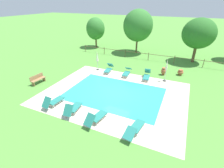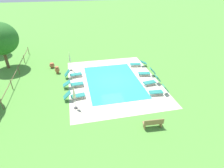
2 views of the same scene
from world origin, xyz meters
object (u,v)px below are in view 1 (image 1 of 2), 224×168
(sun_lounger_north_end, at_px, (135,128))
(sun_lounger_south_far, at_px, (96,117))
(sun_lounger_north_far, at_px, (109,69))
(tree_centre, at_px, (138,26))
(wooden_bench_lawn_side, at_px, (38,79))
(terracotta_urn_by_tree, at_px, (164,71))
(sun_lounger_south_near_corner, at_px, (127,72))
(sun_lounger_south_mid, at_px, (54,101))
(terracotta_urn_near_fence, at_px, (180,72))
(patio_umbrella_closed_row_west, at_px, (166,67))
(tree_far_west, at_px, (96,29))
(sun_lounger_north_mid, at_px, (73,108))
(sun_lounger_north_near_steps, at_px, (147,75))
(patio_umbrella_closed_row_centre, at_px, (97,57))
(tree_west_mid, at_px, (199,34))

(sun_lounger_north_end, distance_m, sun_lounger_south_far, 2.67)
(sun_lounger_north_far, height_order, tree_centre, tree_centre)
(sun_lounger_north_far, xyz_separation_m, sun_lounger_south_far, (3.00, -8.19, 0.01))
(sun_lounger_north_end, xyz_separation_m, wooden_bench_lawn_side, (-10.76, 2.59, 0.11))
(terracotta_urn_by_tree, bearing_deg, sun_lounger_south_near_corner, -153.89)
(sun_lounger_south_mid, xyz_separation_m, tree_centre, (1.55, 16.66, 3.63))
(sun_lounger_north_end, relative_size, terracotta_urn_near_fence, 3.46)
(patio_umbrella_closed_row_west, bearing_deg, sun_lounger_south_near_corner, -177.06)
(sun_lounger_north_far, relative_size, tree_far_west, 0.41)
(sun_lounger_north_mid, distance_m, sun_lounger_north_end, 4.70)
(sun_lounger_north_near_steps, xyz_separation_m, sun_lounger_north_mid, (-3.45, -7.94, 0.00))
(terracotta_urn_near_fence, relative_size, terracotta_urn_by_tree, 0.75)
(patio_umbrella_closed_row_centre, bearing_deg, tree_centre, 77.05)
(sun_lounger_north_mid, xyz_separation_m, terracotta_urn_near_fence, (6.58, 10.43, -0.06))
(sun_lounger_south_near_corner, distance_m, patio_umbrella_closed_row_centre, 3.84)
(terracotta_urn_by_tree, bearing_deg, wooden_bench_lawn_side, -146.47)
(tree_far_west, bearing_deg, sun_lounger_south_near_corner, -45.62)
(tree_far_west, bearing_deg, tree_west_mid, -5.23)
(sun_lounger_south_mid, bearing_deg, tree_west_mid, 58.25)
(wooden_bench_lawn_side, xyz_separation_m, terracotta_urn_by_tree, (10.93, 7.24, -0.03))
(patio_umbrella_closed_row_west, height_order, wooden_bench_lawn_side, patio_umbrella_closed_row_west)
(sun_lounger_north_far, height_order, sun_lounger_south_far, sun_lounger_south_far)
(sun_lounger_north_near_steps, bearing_deg, sun_lounger_south_far, -99.82)
(sun_lounger_north_near_steps, xyz_separation_m, sun_lounger_north_end, (1.25, -8.04, -0.04))
(sun_lounger_north_near_steps, relative_size, tree_far_west, 0.40)
(terracotta_urn_by_tree, distance_m, tree_centre, 9.50)
(sun_lounger_north_mid, height_order, sun_lounger_south_mid, sun_lounger_north_mid)
(sun_lounger_north_end, distance_m, tree_far_west, 21.46)
(tree_far_west, distance_m, tree_west_mid, 15.56)
(tree_far_west, xyz_separation_m, tree_centre, (7.37, -0.38, 0.94))
(sun_lounger_north_far, xyz_separation_m, tree_far_west, (-6.79, 9.18, 2.71))
(sun_lounger_north_mid, xyz_separation_m, sun_lounger_north_far, (-0.96, 7.98, -0.02))
(tree_far_west, bearing_deg, sun_lounger_north_mid, -65.68)
(terracotta_urn_near_fence, height_order, tree_far_west, tree_far_west)
(tree_west_mid, bearing_deg, tree_centre, 172.70)
(sun_lounger_north_far, bearing_deg, tree_far_west, 126.49)
(sun_lounger_north_far, bearing_deg, sun_lounger_north_end, -54.95)
(wooden_bench_lawn_side, bearing_deg, sun_lounger_north_end, -13.51)
(patio_umbrella_closed_row_west, xyz_separation_m, tree_west_mid, (2.49, 7.58, 2.17))
(tree_far_west, bearing_deg, terracotta_urn_near_fence, -25.16)
(sun_lounger_north_far, bearing_deg, wooden_bench_lawn_side, -132.91)
(sun_lounger_south_far, height_order, patio_umbrella_closed_row_west, patio_umbrella_closed_row_west)
(sun_lounger_north_near_steps, bearing_deg, patio_umbrella_closed_row_centre, 179.48)
(sun_lounger_south_far, bearing_deg, sun_lounger_south_near_corner, 95.48)
(patio_umbrella_closed_row_centre, xyz_separation_m, tree_west_mid, (10.14, 7.75, 2.15))
(sun_lounger_south_mid, bearing_deg, terracotta_urn_by_tree, 54.70)
(sun_lounger_south_near_corner, xyz_separation_m, tree_far_west, (-9.01, 9.20, 2.73))
(patio_umbrella_closed_row_west, bearing_deg, patio_umbrella_closed_row_centre, -178.75)
(sun_lounger_north_far, relative_size, patio_umbrella_closed_row_centre, 0.88)
(sun_lounger_south_near_corner, relative_size, tree_centre, 0.33)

